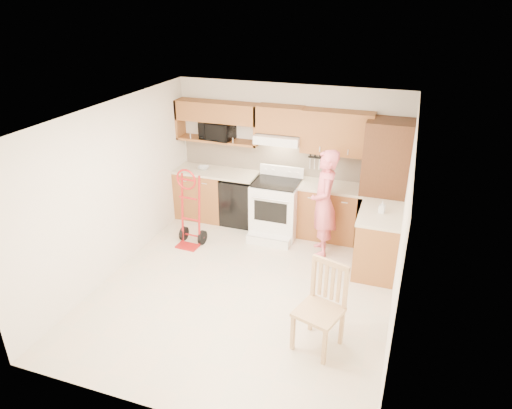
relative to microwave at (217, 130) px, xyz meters
The scene contains 28 objects.
floor 2.95m from the microwave, 58.80° to the right, with size 4.00×4.50×0.02m, color beige.
ceiling 2.59m from the microwave, 58.80° to the right, with size 4.00×4.50×0.02m, color white.
wall_back 1.34m from the microwave, ahead, with size 4.00×0.02×2.50m, color white.
wall_front 4.54m from the microwave, 73.80° to the right, with size 4.00×0.02×2.50m, color white.
wall_left 2.25m from the microwave, 109.72° to the right, with size 0.02×4.50×2.50m, color white.
wall_right 3.90m from the microwave, 32.50° to the right, with size 0.02×4.50×2.50m, color white.
backsplash 1.35m from the microwave, ahead, with size 3.92×0.03×0.55m, color beige.
lower_cab_left 1.24m from the microwave, 154.84° to the right, with size 0.90×0.60×0.90m, color brown.
dishwasher 1.31m from the microwave, 16.27° to the right, with size 0.60×0.60×0.85m, color black.
lower_cab_right 2.41m from the microwave, ahead, with size 1.14×0.60×0.90m, color brown.
countertop_left 0.74m from the microwave, 84.67° to the right, with size 1.50×0.63×0.04m, color beige.
countertop_right 2.22m from the microwave, ahead, with size 1.14×0.63×0.04m, color beige.
cab_return_right 3.33m from the microwave, 17.52° to the right, with size 0.60×1.00×0.90m, color brown.
countertop_return 3.19m from the microwave, 17.52° to the right, with size 0.63×1.00×0.04m, color beige.
pantry_tall 2.98m from the microwave, ahead, with size 0.70×0.60×2.10m, color #532A16.
upper_cab_left 0.33m from the microwave, ahead, with size 1.50×0.33×0.34m, color brown.
upper_shelf_mw 0.18m from the microwave, ahead, with size 1.50×0.33×0.04m, color brown.
upper_cab_center 1.18m from the microwave, ahead, with size 0.76×0.33×0.44m, color brown.
upper_cab_right 2.10m from the microwave, ahead, with size 1.14×0.33×0.70m, color brown.
range_hood 1.14m from the microwave, ahead, with size 0.76×0.46×0.14m, color white.
knife_strip 1.86m from the microwave, ahead, with size 0.40×0.05×0.29m, color black, non-canonical shape.
microwave is the anchor object (origin of this frame).
range 1.67m from the microwave, 18.98° to the right, with size 0.78×1.02×1.14m, color white, non-canonical shape.
person 2.34m from the microwave, 19.44° to the right, with size 0.63×0.41×1.73m, color #E96777.
hand_truck 1.59m from the microwave, 91.51° to the right, with size 0.48×0.44×1.21m, color #AC1919, non-canonical shape.
dining_chair 3.97m from the microwave, 49.53° to the right, with size 0.48×0.53×1.08m, color tan, non-canonical shape.
soap_bottle 3.17m from the microwave, 17.46° to the right, with size 0.08×0.08×0.18m, color white.
bowl 0.73m from the microwave, 150.08° to the right, with size 0.21×0.21×0.05m, color white.
Camera 1 is at (1.91, -5.05, 3.82)m, focal length 32.00 mm.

